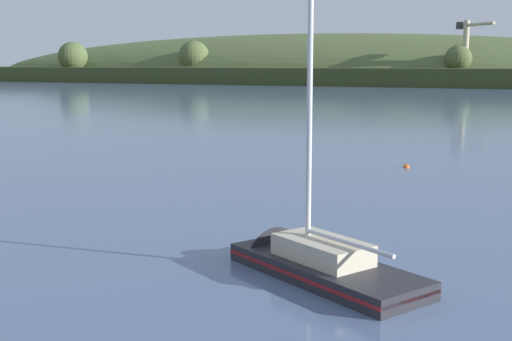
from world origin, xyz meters
TOP-DOWN VIEW (x-y plane):
  - far_shoreline_hill at (-56.09, 273.81)m, footprint 427.46×152.56m
  - dockside_crane at (3.15, 232.24)m, footprint 11.82×14.71m
  - sailboat_outer_reach at (1.61, 26.89)m, footprint 8.52×7.08m
  - mooring_buoy_midchannel at (2.58, 52.37)m, footprint 0.46×0.46m

SIDE VIEW (x-z plane):
  - mooring_buoy_midchannel at x=2.58m, z-range -0.27..0.27m
  - sailboat_outer_reach at x=1.61m, z-range -6.82..7.07m
  - far_shoreline_hill at x=-56.09m, z-range -18.88..19.71m
  - dockside_crane at x=3.15m, z-range 0.07..20.88m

